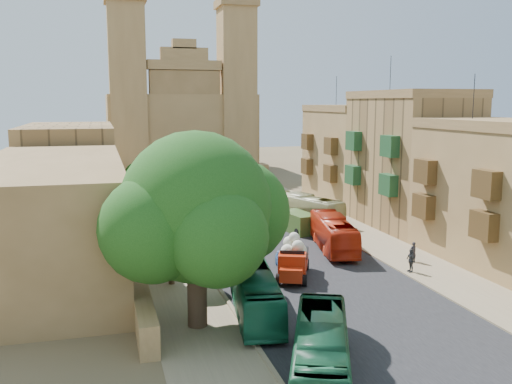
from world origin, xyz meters
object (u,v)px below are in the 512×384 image
ficus_tree (198,212)px  car_white_a (245,228)px  bus_green_north (255,293)px  bus_cream_east (305,208)px  red_truck (293,259)px  pedestrian_a (413,252)px  olive_pickup (298,223)px  pedestrian_c (411,260)px  street_tree_b (154,212)px  bus_green_south (321,354)px  car_blue_b (200,187)px  car_blue_a (287,260)px  car_cream (291,218)px  street_tree_d (137,175)px  church (180,119)px  street_tree_a (170,235)px  street_tree_c (144,186)px  bus_red_east (333,233)px  car_white_b (226,196)px  car_dkblue (183,192)px

ficus_tree → car_white_a: ficus_tree is taller
bus_green_north → bus_cream_east: size_ratio=0.95×
red_truck → bus_cream_east: size_ratio=0.55×
pedestrian_a → olive_pickup: bearing=-75.1°
ficus_tree → bus_cream_east: 30.69m
red_truck → pedestrian_c: bearing=-7.3°
street_tree_b → bus_green_north: size_ratio=0.45×
red_truck → olive_pickup: 14.71m
bus_green_south → bus_cream_east: (11.70, 33.90, 0.03)m
car_blue_b → pedestrian_c: pedestrian_c is taller
car_blue_a → car_cream: car_blue_a is taller
street_tree_d → church: bearing=71.9°
street_tree_b → street_tree_d: (0.00, 24.00, 0.37)m
street_tree_a → street_tree_b: bearing=90.0°
ficus_tree → car_cream: bearing=60.7°
street_tree_d → pedestrian_c: 41.89m
street_tree_b → pedestrian_a: size_ratio=2.71×
red_truck → street_tree_c: bearing=109.5°
olive_pickup → car_cream: 4.22m
car_cream → pedestrian_c: 19.27m
ficus_tree → car_cream: ficus_tree is taller
bus_green_south → pedestrian_a: (14.55, 16.66, -0.59)m
bus_red_east → pedestrian_a: bus_red_east is taller
street_tree_a → car_white_a: street_tree_a is taller
pedestrian_a → bus_green_north: bearing=19.1°
car_white_a → red_truck: bearing=-92.2°
car_white_b → pedestrian_c: bearing=95.8°
church → street_tree_c: bearing=-103.2°
olive_pickup → car_cream: bearing=80.3°
olive_pickup → car_blue_b: bearing=99.9°
street_tree_a → bus_green_south: bearing=-73.6°
car_blue_b → bus_green_south: bearing=-89.0°
street_tree_a → street_tree_c: (0.00, 24.00, 0.05)m
olive_pickup → car_blue_a: bearing=-113.3°
church → car_blue_a: church is taller
street_tree_a → car_cream: size_ratio=1.21×
car_blue_a → car_dkblue: bearing=104.8°
street_tree_b → car_dkblue: 26.49m
ficus_tree → bus_green_south: 10.51m
pedestrian_c → street_tree_a: bearing=-97.6°
olive_pickup → bus_green_north: 22.59m
ficus_tree → bus_red_east: size_ratio=1.08×
street_tree_d → car_cream: bearing=-52.0°
street_tree_b → bus_red_east: 15.99m
street_tree_d → car_white_a: bearing=-68.6°
ficus_tree → pedestrian_a: 21.35m
bus_green_south → car_white_b: 48.73m
olive_pickup → car_dkblue: 25.88m
car_white_a → car_blue_b: car_blue_b is taller
street_tree_d → car_white_a: size_ratio=1.45×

